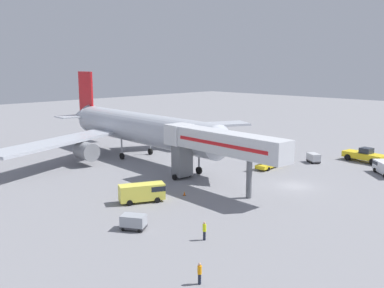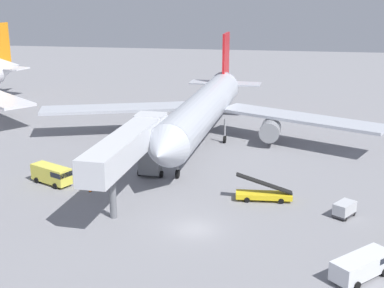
% 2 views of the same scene
% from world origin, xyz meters
% --- Properties ---
extents(ground_plane, '(300.00, 300.00, 0.00)m').
position_xyz_m(ground_plane, '(0.00, 0.00, 0.00)').
color(ground_plane, gray).
extents(airplane_at_gate, '(52.38, 47.33, 14.69)m').
position_xyz_m(airplane_at_gate, '(-3.38, 29.25, 5.16)').
color(airplane_at_gate, '#B7BCC6').
rests_on(airplane_at_gate, ground).
extents(jet_bridge, '(4.46, 19.95, 7.75)m').
position_xyz_m(jet_bridge, '(-8.25, 7.08, 5.88)').
color(jet_bridge, silver).
rests_on(jet_bridge, ground).
extents(pushback_tug, '(3.45, 7.12, 2.43)m').
position_xyz_m(pushback_tug, '(20.87, -0.50, 1.12)').
color(pushback_tug, yellow).
rests_on(pushback_tug, ground).
extents(belt_loader_truck, '(6.19, 2.16, 3.00)m').
position_xyz_m(belt_loader_truck, '(6.21, 8.30, 0.75)').
color(belt_loader_truck, yellow).
rests_on(belt_loader_truck, ground).
extents(service_van_far_right, '(5.58, 4.00, 2.18)m').
position_xyz_m(service_van_far_right, '(-18.61, 9.21, 1.25)').
color(service_van_far_right, '#E5DB4C').
rests_on(service_van_far_right, ground).
extents(baggage_cart_far_left, '(2.51, 2.81, 1.47)m').
position_xyz_m(baggage_cart_far_left, '(-24.77, 3.15, 0.82)').
color(baggage_cart_far_left, '#38383D').
rests_on(baggage_cart_far_left, ground).
extents(baggage_cart_far_center, '(2.57, 2.84, 1.54)m').
position_xyz_m(baggage_cart_far_center, '(14.41, 5.28, 0.85)').
color(baggage_cart_far_center, '#38383D').
rests_on(baggage_cart_far_center, ground).
extents(ground_crew_worker_foreground, '(0.42, 0.42, 1.69)m').
position_xyz_m(ground_crew_worker_foreground, '(-28.02, -8.89, 0.89)').
color(ground_crew_worker_foreground, '#1E2333').
rests_on(ground_crew_worker_foreground, ground).
extents(ground_crew_worker_midground, '(0.47, 0.47, 1.78)m').
position_xyz_m(ground_crew_worker_midground, '(-21.80, -3.61, 0.94)').
color(ground_crew_worker_midground, '#1E2333').
rests_on(ground_crew_worker_midground, ground).
extents(safety_cone_alpha, '(0.34, 0.34, 0.53)m').
position_xyz_m(safety_cone_alpha, '(-13.40, 7.56, 0.26)').
color(safety_cone_alpha, black).
rests_on(safety_cone_alpha, ground).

